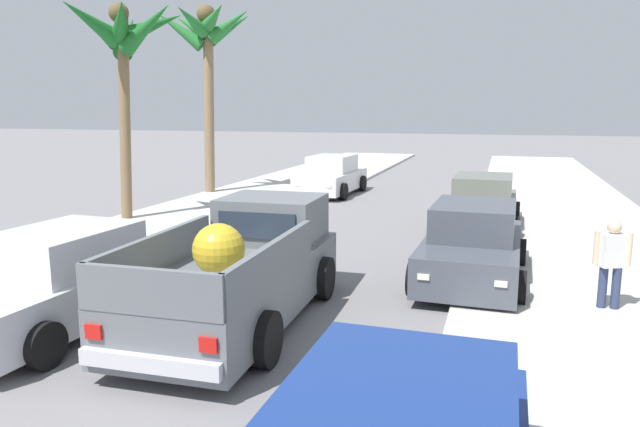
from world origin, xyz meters
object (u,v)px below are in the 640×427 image
object	(u,v)px
pickup_truck	(243,271)
car_left_far	(332,176)
car_right_far	(473,246)
palm_tree_left_back	(206,40)
car_right_mid	(482,204)
pedestrian	(612,261)
palm_tree_left_mid	(124,39)
car_right_near	(63,282)

from	to	relation	value
pickup_truck	car_left_far	size ratio (longest dim) A/B	1.22
car_right_far	palm_tree_left_back	size ratio (longest dim) A/B	0.59
car_right_mid	pedestrian	xyz separation A→B (m)	(2.26, -6.62, 0.20)
palm_tree_left_back	pedestrian	bearing A→B (deg)	-39.75
car_right_mid	car_right_far	distance (m)	5.27
car_right_mid	pickup_truck	bearing A→B (deg)	-111.78
car_right_mid	pedestrian	size ratio (longest dim) A/B	2.70
car_left_far	palm_tree_left_mid	bearing A→B (deg)	-119.91
pickup_truck	palm_tree_left_back	distance (m)	15.41
car_right_near	car_left_far	world-z (taller)	same
car_right_mid	palm_tree_left_mid	size ratio (longest dim) A/B	0.67
pickup_truck	car_right_mid	xyz separation A→B (m)	(3.41, 8.54, -0.08)
pickup_truck	car_right_far	distance (m)	4.73
pedestrian	car_right_far	bearing A→B (deg)	149.17
pickup_truck	pedestrian	bearing A→B (deg)	18.76
pickup_truck	palm_tree_left_mid	size ratio (longest dim) A/B	0.82
palm_tree_left_back	pedestrian	size ratio (longest dim) A/B	4.56
car_right_mid	palm_tree_left_back	size ratio (longest dim) A/B	0.59
car_right_near	car_right_far	xyz separation A→B (m)	(5.95, 4.40, 0.00)
car_right_mid	car_left_far	xyz separation A→B (m)	(-5.97, 5.41, 0.00)
palm_tree_left_mid	pedestrian	xyz separation A→B (m)	(12.37, -4.82, -4.41)
pickup_truck	pedestrian	distance (m)	5.99
car_right_mid	car_right_far	xyz separation A→B (m)	(-0.00, -5.27, 0.00)
pickup_truck	pedestrian	world-z (taller)	pickup_truck
car_left_far	palm_tree_left_back	distance (m)	7.12
car_right_near	palm_tree_left_back	bearing A→B (deg)	108.67
car_right_near	car_right_far	world-z (taller)	same
car_right_near	palm_tree_left_mid	world-z (taller)	palm_tree_left_mid
palm_tree_left_back	car_right_near	bearing A→B (deg)	-71.33
car_left_far	palm_tree_left_back	world-z (taller)	palm_tree_left_back
pickup_truck	car_right_mid	size ratio (longest dim) A/B	1.23
pickup_truck	car_right_mid	world-z (taller)	pickup_truck
car_right_near	pickup_truck	bearing A→B (deg)	24.04
car_right_mid	palm_tree_left_back	world-z (taller)	palm_tree_left_back
car_right_near	car_left_far	size ratio (longest dim) A/B	1.00
pickup_truck	car_right_near	xyz separation A→B (m)	(-2.54, -1.13, -0.08)
car_right_near	palm_tree_left_mid	xyz separation A→B (m)	(-4.17, 7.87, 4.61)
pickup_truck	car_right_near	size ratio (longest dim) A/B	1.22
palm_tree_left_back	pickup_truck	bearing A→B (deg)	-60.33
pedestrian	car_right_mid	bearing A→B (deg)	108.83
car_right_far	palm_tree_left_mid	xyz separation A→B (m)	(-10.12, 3.47, 4.61)
palm_tree_left_back	palm_tree_left_mid	bearing A→B (deg)	-85.34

